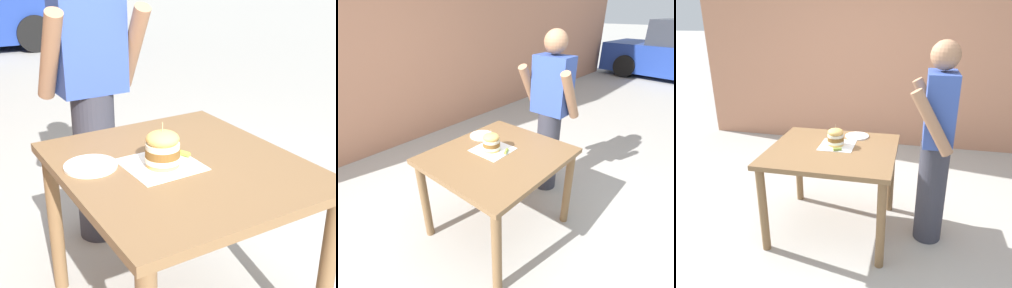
{
  "view_description": "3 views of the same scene",
  "coord_description": "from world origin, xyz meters",
  "views": [
    {
      "loc": [
        -0.95,
        -1.51,
        1.6
      ],
      "look_at": [
        0.0,
        0.1,
        0.84
      ],
      "focal_mm": 50.0,
      "sensor_mm": 36.0,
      "label": 1
    },
    {
      "loc": [
        1.27,
        -1.36,
        1.84
      ],
      "look_at": [
        0.0,
        0.1,
        0.84
      ],
      "focal_mm": 28.0,
      "sensor_mm": 36.0,
      "label": 2
    },
    {
      "loc": [
        2.49,
        0.66,
        1.84
      ],
      "look_at": [
        0.0,
        0.1,
        0.84
      ],
      "focal_mm": 35.0,
      "sensor_mm": 36.0,
      "label": 3
    }
  ],
  "objects": [
    {
      "name": "diner_across_table",
      "position": [
        -0.05,
        0.84,
        0.88
      ],
      "size": [
        0.55,
        0.35,
        1.69
      ],
      "color": "#33333D",
      "rests_on": "ground"
    },
    {
      "name": "pickle_spear",
      "position": [
        0.04,
        0.05,
        0.81
      ],
      "size": [
        0.05,
        0.07,
        0.02
      ],
      "primitive_type": "cylinder",
      "rotation": [
        0.0,
        1.57,
        2.0
      ],
      "color": "#8EA83D",
      "rests_on": "serving_paper"
    },
    {
      "name": "serving_paper",
      "position": [
        -0.08,
        0.02,
        0.79
      ],
      "size": [
        0.3,
        0.3,
        0.0
      ],
      "primitive_type": "cube",
      "rotation": [
        0.0,
        0.0,
        0.02
      ],
      "color": "white",
      "rests_on": "patio_table"
    },
    {
      "name": "patio_table",
      "position": [
        0.0,
        0.0,
        0.67
      ],
      "size": [
        0.96,
        1.07,
        0.79
      ],
      "color": "brown",
      "rests_on": "ground"
    },
    {
      "name": "sandwich",
      "position": [
        -0.08,
        0.01,
        0.87
      ],
      "size": [
        0.15,
        0.15,
        0.19
      ],
      "color": "#E5B25B",
      "rests_on": "serving_paper"
    },
    {
      "name": "side_plate_with_forks",
      "position": [
        -0.34,
        0.15,
        0.8
      ],
      "size": [
        0.22,
        0.22,
        0.02
      ],
      "color": "white",
      "rests_on": "patio_table"
    },
    {
      "name": "ground_plane",
      "position": [
        0.0,
        0.0,
        0.0
      ],
      "size": [
        80.0,
        80.0,
        0.0
      ],
      "primitive_type": "plane",
      "color": "#ADAAA3"
    }
  ]
}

